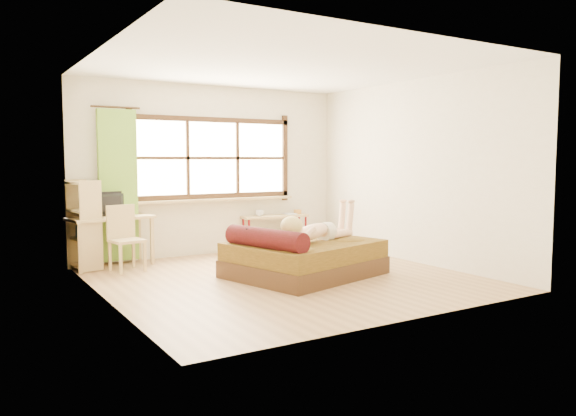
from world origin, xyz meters
TOP-DOWN VIEW (x-y plane):
  - floor at (0.00, 0.00)m, footprint 4.50×4.50m
  - ceiling at (0.00, 0.00)m, footprint 4.50×4.50m
  - wall_back at (0.00, 2.25)m, footprint 4.50×0.00m
  - wall_front at (0.00, -2.25)m, footprint 4.50×0.00m
  - wall_left at (-2.25, 0.00)m, footprint 0.00×4.50m
  - wall_right at (2.25, 0.00)m, footprint 0.00×4.50m
  - window at (0.00, 2.22)m, footprint 2.80×0.16m
  - curtain at (-1.55, 2.13)m, footprint 0.55×0.10m
  - bed at (0.27, -0.01)m, footprint 2.13×1.87m
  - woman at (0.46, -0.05)m, footprint 1.32×0.68m
  - kitten at (-0.41, 0.10)m, footprint 0.29×0.18m
  - desk at (-1.71, 1.95)m, footprint 1.22×0.71m
  - monitor at (-1.71, 2.00)m, footprint 0.61×0.18m
  - chair at (-1.63, 1.58)m, footprint 0.46×0.46m
  - pipe_shelf at (1.07, 2.07)m, footprint 1.18×0.36m
  - cup at (0.76, 2.07)m, footprint 0.14×0.14m
  - book at (1.26, 2.07)m, footprint 0.19×0.26m
  - bookshelf at (-2.08, 1.95)m, footprint 0.40×0.58m

SIDE VIEW (x-z plane):
  - floor at x=0.00m, z-range 0.00..0.00m
  - bed at x=0.27m, z-range -0.10..0.59m
  - pipe_shelf at x=1.07m, z-range 0.10..0.76m
  - chair at x=-1.63m, z-range 0.05..0.95m
  - kitten at x=-0.41m, z-range 0.45..0.67m
  - book at x=1.26m, z-range 0.58..0.60m
  - desk at x=-1.71m, z-range 0.26..0.99m
  - bookshelf at x=-2.08m, z-range 0.01..1.25m
  - cup at x=0.76m, z-range 0.58..0.69m
  - woman at x=0.46m, z-range 0.45..1.00m
  - monitor at x=-1.71m, z-range 0.72..1.07m
  - curtain at x=-1.55m, z-range 0.05..2.25m
  - wall_back at x=0.00m, z-range -0.90..3.60m
  - wall_front at x=0.00m, z-range -0.90..3.60m
  - wall_left at x=-2.25m, z-range -0.90..3.60m
  - wall_right at x=2.25m, z-range -0.90..3.60m
  - window at x=0.00m, z-range 0.78..2.24m
  - ceiling at x=0.00m, z-range 2.70..2.70m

